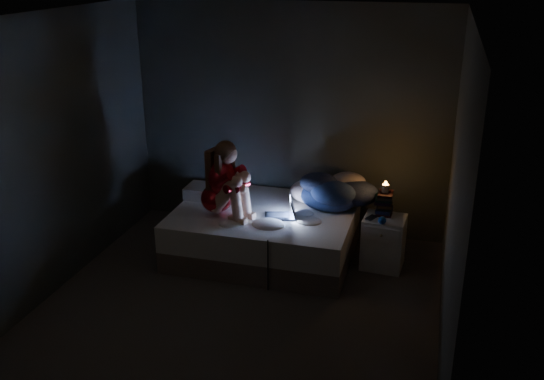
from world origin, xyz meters
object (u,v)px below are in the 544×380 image
at_px(candle, 385,189).
at_px(phone, 372,218).
at_px(woman, 216,177).
at_px(nightstand, 383,242).
at_px(laptop, 280,207).
at_px(bed, 264,233).

xyz_separation_m(candle, phone, (-0.10, -0.15, -0.27)).
relative_size(woman, phone, 5.82).
bearing_deg(nightstand, woman, -166.95).
xyz_separation_m(woman, candle, (1.69, 0.36, -0.09)).
xyz_separation_m(laptop, candle, (1.04, 0.28, 0.20)).
bearing_deg(laptop, candle, 0.13).
bearing_deg(laptop, bed, 134.65).
height_order(woman, candle, woman).
bearing_deg(laptop, nightstand, -5.02).
bearing_deg(woman, nightstand, 24.31).
xyz_separation_m(bed, phone, (1.13, 0.01, 0.30)).
bearing_deg(candle, woman, -167.83).
distance_m(bed, candle, 1.37).
bearing_deg(laptop, woman, 171.90).
height_order(candle, phone, candle).
xyz_separation_m(woman, laptop, (0.65, 0.08, -0.30)).
height_order(laptop, candle, candle).
relative_size(bed, woman, 2.30).
relative_size(nightstand, phone, 3.95).
bearing_deg(bed, nightstand, 3.33).
height_order(nightstand, phone, phone).
bearing_deg(phone, candle, 76.51).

